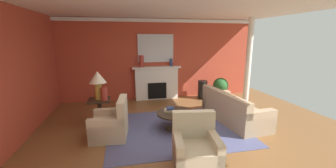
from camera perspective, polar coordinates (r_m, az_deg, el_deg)
ground_plane at (r=5.29m, az=2.99°, el=-13.25°), size 9.13×9.13×0.00m
wall_fireplace at (r=8.02m, az=-3.04°, el=6.69°), size 7.62×0.12×2.98m
wall_window at (r=5.47m, az=-36.91°, el=1.53°), size 0.12×7.05×2.98m
ceiling_panel at (r=5.11m, az=2.46°, el=20.55°), size 7.62×7.05×0.06m
crown_moulding at (r=7.93m, az=-3.06°, el=16.84°), size 7.62×0.08×0.12m
area_rug at (r=5.53m, az=2.25°, el=-12.00°), size 3.40×2.72×0.01m
fireplace at (r=7.95m, az=-3.10°, el=0.06°), size 1.80×0.35×1.25m
mantel_mirror at (r=7.89m, az=-3.36°, el=9.65°), size 1.33×0.04×1.02m
sofa at (r=6.17m, az=17.15°, el=-7.01°), size 1.12×2.18×0.85m
armchair_near_window at (r=5.14m, az=-15.18°, el=-10.74°), size 0.88×0.88×0.95m
armchair_facing_fireplace at (r=4.01m, az=7.54°, el=-17.33°), size 0.90×0.90×0.95m
coffee_table at (r=5.40m, az=2.28°, el=-8.81°), size 1.00×1.00×0.45m
side_table at (r=5.95m, az=-18.00°, el=-6.75°), size 0.56×0.56×0.70m
table_lamp at (r=5.74m, az=-18.55°, el=1.07°), size 0.44×0.44×0.75m
vase_on_side_table at (r=5.68m, az=-16.93°, el=-2.57°), size 0.16×0.16×0.35m
vase_mantel_right at (r=7.87m, az=0.86°, el=5.87°), size 0.11×0.11×0.28m
vase_tall_corner at (r=8.17m, az=9.33°, el=-1.50°), size 0.35×0.35×0.69m
vase_mantel_left at (r=7.69m, az=-7.19°, el=6.17°), size 0.17×0.17×0.43m
book_red_cover at (r=5.41m, az=0.21°, el=-7.12°), size 0.27×0.23×0.06m
book_art_folio at (r=5.39m, az=0.63°, el=-6.62°), size 0.21×0.21×0.05m
potted_plant at (r=8.12m, az=14.04°, el=-0.74°), size 0.56×0.56×0.83m
column_white at (r=7.97m, az=21.00°, el=5.86°), size 0.20×0.20×2.98m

